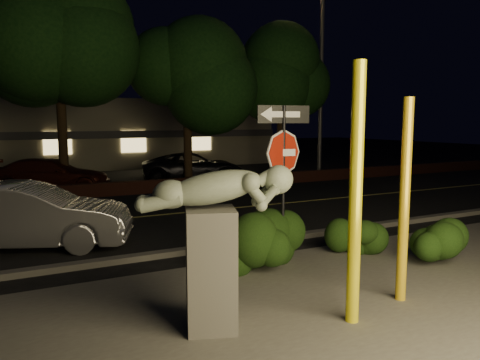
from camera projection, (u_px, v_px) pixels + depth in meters
name	position (u px, v px, depth m)	size (l,w,h in m)	color
ground	(151.00, 199.00, 16.66)	(90.00, 90.00, 0.00)	black
patio	(364.00, 307.00, 6.96)	(14.00, 6.00, 0.02)	#4C4944
road	(180.00, 213.00, 14.01)	(80.00, 8.00, 0.01)	black
lane_marking	(180.00, 213.00, 14.01)	(80.00, 0.12, 0.01)	#B2A647
curb	(243.00, 243.00, 10.39)	(80.00, 0.25, 0.12)	#4C4944
brick_wall	(141.00, 187.00, 17.77)	(40.00, 0.35, 0.50)	#3F1C14
parking_lot	(109.00, 177.00, 22.83)	(40.00, 12.00, 0.01)	black
building	(82.00, 133.00, 29.62)	(22.00, 10.20, 4.00)	#736E5C
tree_far_b	(58.00, 33.00, 17.58)	(5.20, 5.20, 8.41)	black
tree_far_c	(187.00, 51.00, 19.55)	(4.80, 4.80, 7.84)	black
tree_far_d	(281.00, 65.00, 22.29)	(4.40, 4.40, 7.42)	black
yellow_pole_left	(356.00, 196.00, 6.24)	(0.18, 0.18, 3.55)	yellow
yellow_pole_right	(404.00, 201.00, 7.05)	(0.16, 0.16, 3.12)	gold
signpost	(283.00, 153.00, 8.73)	(1.03, 0.20, 3.05)	black
sculpture	(214.00, 230.00, 6.08)	(2.03, 1.14, 2.20)	#4C4944
hedge_center	(267.00, 239.00, 8.74)	(2.21, 1.03, 1.15)	black
hedge_right	(357.00, 230.00, 9.76)	(1.55, 0.83, 1.02)	black
hedge_far_right	(435.00, 240.00, 9.08)	(1.34, 0.83, 0.93)	black
streetlight	(317.00, 58.00, 22.78)	(1.38, 0.77, 9.75)	#45454A
silver_sedan	(27.00, 216.00, 10.12)	(1.51, 4.34, 1.43)	silver
parked_car_darkred	(50.00, 175.00, 18.23)	(1.83, 4.50, 1.31)	#42170F
parked_car_dark	(194.00, 167.00, 21.46)	(2.16, 4.68, 1.30)	black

